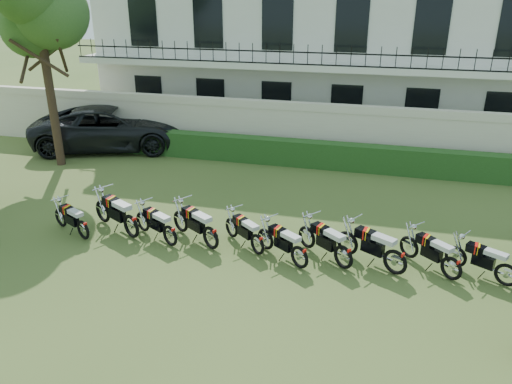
% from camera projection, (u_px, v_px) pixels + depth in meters
% --- Properties ---
extents(ground, '(100.00, 100.00, 0.00)m').
position_uv_depth(ground, '(249.00, 254.00, 12.99)').
color(ground, '#3C5421').
rests_on(ground, ground).
extents(perimeter_wall, '(30.00, 0.35, 2.30)m').
position_uv_depth(perimeter_wall, '(302.00, 131.00, 19.70)').
color(perimeter_wall, beige).
rests_on(perimeter_wall, ground).
extents(hedge, '(18.00, 0.60, 1.00)m').
position_uv_depth(hedge, '(324.00, 155.00, 19.01)').
color(hedge, '#1F3F16').
rests_on(hedge, ground).
extents(building, '(20.40, 9.60, 7.40)m').
position_uv_depth(building, '(325.00, 48.00, 24.06)').
color(building, silver).
rests_on(building, ground).
extents(tree_west_near, '(3.40, 3.20, 7.90)m').
position_uv_depth(tree_west_near, '(37.00, 4.00, 17.29)').
color(tree_west_near, '#473323').
rests_on(tree_west_near, ground).
extents(motorcycle_0, '(1.59, 0.88, 0.95)m').
position_uv_depth(motorcycle_0, '(83.00, 225.00, 13.55)').
color(motorcycle_0, black).
rests_on(motorcycle_0, ground).
extents(motorcycle_1, '(1.92, 1.12, 1.16)m').
position_uv_depth(motorcycle_1, '(131.00, 221.00, 13.59)').
color(motorcycle_1, black).
rests_on(motorcycle_1, ground).
extents(motorcycle_2, '(1.64, 0.97, 1.00)m').
position_uv_depth(motorcycle_2, '(170.00, 231.00, 13.20)').
color(motorcycle_2, black).
rests_on(motorcycle_2, ground).
extents(motorcycle_3, '(1.73, 1.15, 1.08)m').
position_uv_depth(motorcycle_3, '(211.00, 232.00, 13.02)').
color(motorcycle_3, black).
rests_on(motorcycle_3, ground).
extents(motorcycle_4, '(1.41, 1.18, 0.96)m').
position_uv_depth(motorcycle_4, '(257.00, 240.00, 12.78)').
color(motorcycle_4, black).
rests_on(motorcycle_4, ground).
extents(motorcycle_5, '(1.55, 1.12, 1.00)m').
position_uv_depth(motorcycle_5, '(300.00, 252.00, 12.15)').
color(motorcycle_5, black).
rests_on(motorcycle_5, ground).
extents(motorcycle_6, '(1.57, 1.27, 1.05)m').
position_uv_depth(motorcycle_6, '(344.00, 251.00, 12.12)').
color(motorcycle_6, black).
rests_on(motorcycle_6, ground).
extents(motorcycle_7, '(1.79, 1.10, 1.10)m').
position_uv_depth(motorcycle_7, '(396.00, 256.00, 11.86)').
color(motorcycle_7, black).
rests_on(motorcycle_7, ground).
extents(motorcycle_8, '(1.43, 1.28, 1.00)m').
position_uv_depth(motorcycle_8, '(452.00, 263.00, 11.66)').
color(motorcycle_8, black).
rests_on(motorcycle_8, ground).
extents(motorcycle_9, '(1.57, 0.96, 0.96)m').
position_uv_depth(motorcycle_9, '(508.00, 270.00, 11.41)').
color(motorcycle_9, black).
rests_on(motorcycle_9, ground).
extents(suv, '(7.09, 4.89, 1.80)m').
position_uv_depth(suv, '(112.00, 128.00, 21.16)').
color(suv, black).
rests_on(suv, ground).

